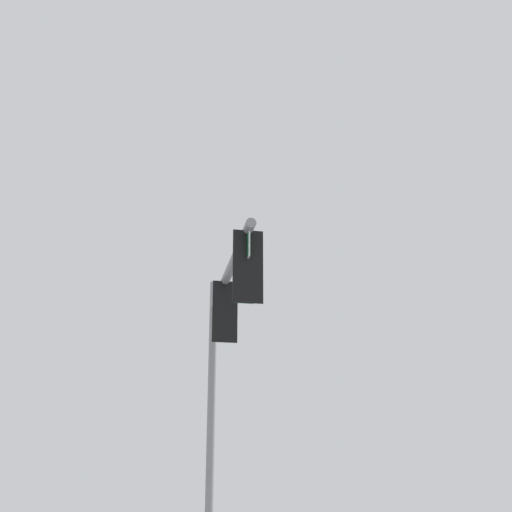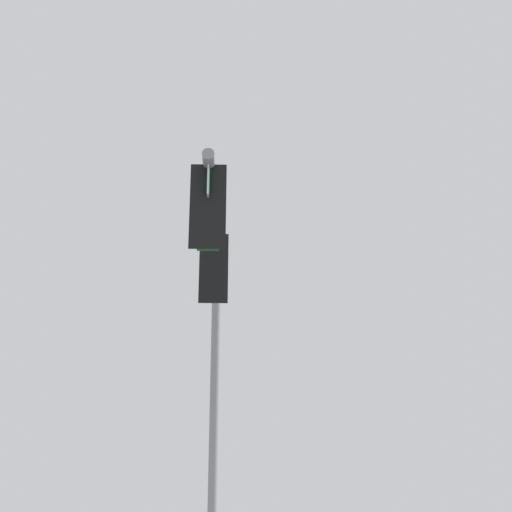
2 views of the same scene
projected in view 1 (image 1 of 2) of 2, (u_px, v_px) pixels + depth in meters
name	position (u px, v px, depth m)	size (l,w,h in m)	color
signal_pole_near	(226.00, 332.00, 14.32)	(5.11, 1.07, 6.62)	gray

